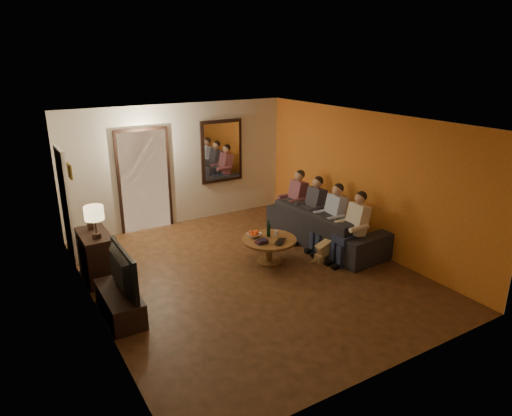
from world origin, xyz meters
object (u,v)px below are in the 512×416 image
sofa (325,225)px  person_b (332,220)px  person_d (295,203)px  bowl (254,235)px  dresser (97,256)px  dog (329,246)px  table_lamp (95,222)px  person_a (354,230)px  tv_stand (120,303)px  person_c (312,211)px  laptop (283,242)px  tv (116,271)px  coffee_table (269,250)px  wine_bottle (269,228)px

sofa → person_b: bearing=157.8°
person_d → bowl: size_ratio=4.63×
dresser → sofa: 4.26m
dresser → dog: bearing=-21.0°
table_lamp → person_a: size_ratio=0.45×
dresser → person_b: (4.09, -1.09, 0.20)m
tv_stand → person_c: person_c is taller
tv_stand → dog: 3.74m
person_c → laptop: bearing=-148.9°
person_b → person_c: (0.00, 0.60, 0.00)m
person_b → tv: bearing=-176.5°
tv_stand → person_a: bearing=-4.9°
person_d → coffee_table: person_d is taller
person_c → person_d: 0.60m
person_a → laptop: 1.30m
person_a → coffee_table: (-1.31, 0.75, -0.38)m
dog → bowl: size_ratio=2.16×
bowl → sofa: bearing=-2.6°
tv → person_a: person_a is taller
person_b → table_lamp: bearing=168.1°
dresser → wine_bottle: size_ratio=2.92×
person_c → laptop: person_c is taller
person_a → person_b: 0.60m
person_b → wine_bottle: 1.28m
sofa → coffee_table: 1.42m
tv → person_a: bearing=-94.9°
table_lamp → person_a: 4.37m
person_d → dog: size_ratio=2.14×
coffee_table → laptop: size_ratio=2.97×
dog → wine_bottle: bearing=152.1°
dresser → tv: bearing=-90.0°
tv → person_b: bearing=-86.5°
bowl → table_lamp: bearing=169.3°
dresser → sofa: size_ratio=0.35×
sofa → person_d: bearing=2.6°
person_a → bowl: bearing=146.8°
person_a → coffee_table: size_ratio=1.23×
tv_stand → tv: 0.51m
dog → person_b: bearing=51.2°
tv → wine_bottle: 2.88m
tv_stand → person_d: bearing=19.5°
table_lamp → tv: (0.00, -1.12, -0.37)m
person_c → person_d: bearing=90.0°
tv_stand → laptop: 2.90m
laptop → table_lamp: bearing=119.8°
tv_stand → person_b: person_b is taller
dog → laptop: (-0.86, 0.23, 0.18)m
table_lamp → tv_stand: bearing=-90.0°
dresser → laptop: dresser is taller
person_a → laptop: size_ratio=3.65×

